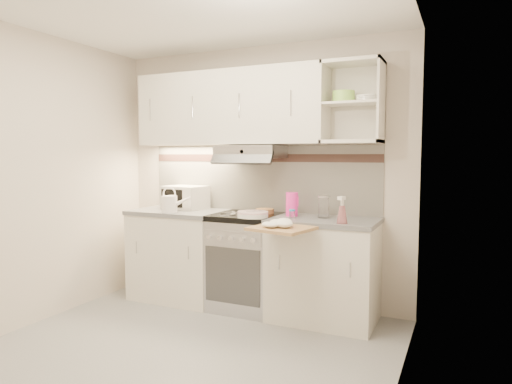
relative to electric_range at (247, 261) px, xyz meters
The scene contains 17 objects.
ground 1.19m from the electric_range, 90.00° to the right, with size 3.00×3.00×0.00m, color gray.
room_shell 1.39m from the electric_range, 89.81° to the right, with size 3.04×2.84×2.52m.
base_cabinet_left 0.75m from the electric_range, behind, with size 0.90×0.60×0.86m, color silver.
worktop_left 0.86m from the electric_range, behind, with size 0.92×0.62×0.04m, color slate.
base_cabinet_right 0.75m from the electric_range, ahead, with size 0.90×0.60×0.86m, color silver.
worktop_right 0.86m from the electric_range, ahead, with size 0.92×0.62×0.04m, color slate.
electric_range is the anchor object (origin of this frame).
microwave 0.95m from the electric_range, behind, with size 0.44×0.35×0.23m.
watering_can 0.92m from the electric_range, 164.38° to the right, with size 0.28×0.17×0.25m.
plate_stack 0.53m from the electric_range, 50.46° to the right, with size 0.27×0.27×0.06m.
bread_loaf 0.50m from the electric_range, 41.82° to the left, with size 0.17×0.17×0.04m, color #A8683B.
pink_pitcher 0.71m from the electric_range, ahead, with size 0.12×0.11×0.22m.
glass_jar 0.91m from the electric_range, ahead, with size 0.10×0.10×0.20m.
spice_jar 0.69m from the electric_range, ahead, with size 0.05×0.05×0.08m.
spray_bottle 1.12m from the electric_range, 12.61° to the right, with size 0.09×0.09×0.24m.
cutting_board 0.85m from the electric_range, 42.05° to the right, with size 0.44×0.40×0.02m, color tan.
dish_towel 0.85m from the electric_range, 45.08° to the right, with size 0.27×0.23×0.07m, color white, non-canonical shape.
Camera 1 is at (1.84, -2.71, 1.45)m, focal length 32.00 mm.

